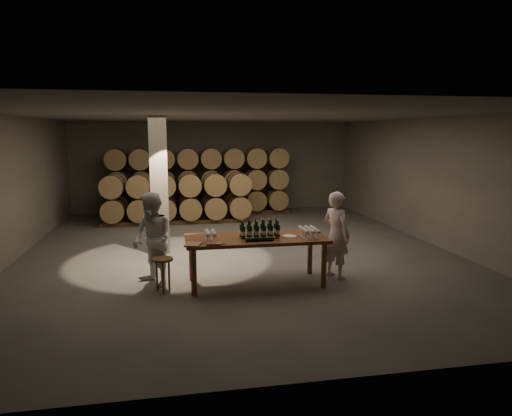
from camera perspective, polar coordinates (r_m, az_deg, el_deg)
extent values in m
plane|color=#4E4B49|center=(11.08, -2.35, -5.34)|extent=(12.00, 12.00, 0.00)
plane|color=#605E59|center=(10.72, -2.47, 11.44)|extent=(12.00, 12.00, 0.00)
plane|color=#635F55|center=(16.72, -5.33, 5.15)|extent=(10.00, 0.00, 10.00)
plane|color=#635F55|center=(5.00, 7.40, -4.65)|extent=(10.00, 0.00, 10.00)
plane|color=#635F55|center=(11.23, -28.56, 2.05)|extent=(0.00, 12.00, 12.00)
plane|color=#635F55|center=(12.50, 20.95, 3.19)|extent=(0.00, 12.00, 12.00)
cube|color=slate|center=(10.88, -11.99, 2.78)|extent=(0.40, 0.40, 3.20)
cylinder|color=brown|center=(8.05, -7.78, -7.97)|extent=(0.10, 0.10, 0.84)
cylinder|color=brown|center=(8.48, 8.49, -7.09)|extent=(0.10, 0.10, 0.84)
cylinder|color=brown|center=(8.87, -8.05, -6.34)|extent=(0.10, 0.10, 0.84)
cylinder|color=brown|center=(9.26, 6.76, -5.64)|extent=(0.10, 0.10, 0.84)
cube|color=brown|center=(8.47, 0.02, -3.85)|extent=(2.60, 1.10, 0.06)
cube|color=#53341C|center=(15.78, -6.94, -0.76)|extent=(6.26, 0.10, 0.12)
cube|color=#53341C|center=(16.37, -7.07, -0.40)|extent=(6.26, 0.10, 0.12)
cylinder|color=olive|center=(16.08, -16.79, 0.58)|extent=(0.70, 0.95, 0.70)
cylinder|color=black|center=(15.83, -16.89, 0.44)|extent=(0.73, 0.04, 0.73)
cylinder|color=black|center=(16.34, -16.69, 0.71)|extent=(0.73, 0.04, 0.73)
cylinder|color=olive|center=(16.01, -14.02, 0.66)|extent=(0.70, 0.95, 0.70)
cylinder|color=black|center=(15.76, -14.07, 0.52)|extent=(0.73, 0.04, 0.73)
cylinder|color=black|center=(16.27, -13.96, 0.80)|extent=(0.73, 0.04, 0.73)
cylinder|color=olive|center=(15.98, -11.22, 0.75)|extent=(0.70, 0.95, 0.70)
cylinder|color=black|center=(15.73, -11.23, 0.61)|extent=(0.73, 0.04, 0.73)
cylinder|color=black|center=(16.24, -11.22, 0.88)|extent=(0.73, 0.04, 0.73)
cylinder|color=olive|center=(15.99, -8.43, 0.83)|extent=(0.70, 0.95, 0.70)
cylinder|color=black|center=(15.73, -8.39, 0.69)|extent=(0.73, 0.04, 0.73)
cylinder|color=black|center=(16.25, -8.47, 0.96)|extent=(0.73, 0.04, 0.73)
cylinder|color=olive|center=(16.04, -5.64, 0.91)|extent=(0.70, 0.95, 0.70)
cylinder|color=black|center=(15.78, -5.56, 0.77)|extent=(0.73, 0.04, 0.73)
cylinder|color=black|center=(16.29, -5.72, 1.04)|extent=(0.73, 0.04, 0.73)
cylinder|color=olive|center=(16.12, -2.88, 0.98)|extent=(0.70, 0.95, 0.70)
cylinder|color=black|center=(15.86, -2.76, 0.85)|extent=(0.73, 0.04, 0.73)
cylinder|color=black|center=(16.37, -3.00, 1.11)|extent=(0.73, 0.04, 0.73)
cylinder|color=olive|center=(16.24, -0.15, 1.06)|extent=(0.70, 0.95, 0.70)
cylinder|color=black|center=(15.99, 0.01, 0.93)|extent=(0.73, 0.04, 0.73)
cylinder|color=black|center=(16.49, -0.31, 1.19)|extent=(0.73, 0.04, 0.73)
cylinder|color=olive|center=(16.40, 2.53, 1.13)|extent=(0.70, 0.95, 0.70)
cylinder|color=black|center=(16.15, 2.74, 1.00)|extent=(0.73, 0.04, 0.73)
cylinder|color=black|center=(16.65, 2.33, 1.25)|extent=(0.73, 0.04, 0.73)
cylinder|color=olive|center=(15.99, -16.91, 3.20)|extent=(0.70, 0.95, 0.70)
cylinder|color=black|center=(15.73, -17.02, 3.10)|extent=(0.73, 0.04, 0.73)
cylinder|color=black|center=(16.25, -16.81, 3.29)|extent=(0.73, 0.04, 0.73)
cylinder|color=olive|center=(15.92, -14.12, 3.30)|extent=(0.70, 0.95, 0.70)
cylinder|color=black|center=(15.66, -14.18, 3.20)|extent=(0.73, 0.04, 0.73)
cylinder|color=black|center=(16.18, -14.06, 3.39)|extent=(0.73, 0.04, 0.73)
cylinder|color=olive|center=(15.89, -11.31, 3.39)|extent=(0.70, 0.95, 0.70)
cylinder|color=black|center=(15.63, -11.32, 3.29)|extent=(0.73, 0.04, 0.73)
cylinder|color=black|center=(16.15, -11.30, 3.48)|extent=(0.73, 0.04, 0.73)
cylinder|color=olive|center=(15.90, -8.49, 3.47)|extent=(0.70, 0.95, 0.70)
cylinder|color=black|center=(15.64, -8.46, 3.37)|extent=(0.73, 0.04, 0.73)
cylinder|color=black|center=(16.16, -8.53, 3.56)|extent=(0.73, 0.04, 0.73)
cylinder|color=olive|center=(15.95, -5.69, 3.54)|extent=(0.70, 0.95, 0.70)
cylinder|color=black|center=(15.69, -5.61, 3.45)|extent=(0.73, 0.04, 0.73)
cylinder|color=black|center=(16.20, -5.77, 3.63)|extent=(0.73, 0.04, 0.73)
cylinder|color=olive|center=(16.03, -2.90, 3.60)|extent=(0.70, 0.95, 0.70)
cylinder|color=black|center=(15.77, -2.78, 3.51)|extent=(0.73, 0.04, 0.73)
cylinder|color=black|center=(16.29, -3.02, 3.69)|extent=(0.73, 0.04, 0.73)
cylinder|color=olive|center=(16.15, -0.15, 3.66)|extent=(0.70, 0.95, 0.70)
cylinder|color=black|center=(15.90, 0.02, 3.57)|extent=(0.73, 0.04, 0.73)
cylinder|color=black|center=(16.41, -0.32, 3.75)|extent=(0.73, 0.04, 0.73)
cylinder|color=olive|center=(16.31, 2.55, 3.70)|extent=(0.70, 0.95, 0.70)
cylinder|color=black|center=(16.06, 2.76, 3.61)|extent=(0.73, 0.04, 0.73)
cylinder|color=black|center=(16.56, 2.35, 3.79)|extent=(0.73, 0.04, 0.73)
cylinder|color=olive|center=(15.93, -17.04, 5.85)|extent=(0.70, 0.95, 0.70)
cylinder|color=black|center=(15.68, -17.14, 5.79)|extent=(0.73, 0.04, 0.73)
cylinder|color=black|center=(16.19, -16.94, 5.90)|extent=(0.73, 0.04, 0.73)
cylinder|color=olive|center=(15.87, -14.23, 5.95)|extent=(0.70, 0.95, 0.70)
cylinder|color=black|center=(15.61, -14.29, 5.90)|extent=(0.73, 0.04, 0.73)
cylinder|color=black|center=(16.12, -14.17, 6.01)|extent=(0.73, 0.04, 0.73)
cylinder|color=olive|center=(15.84, -11.39, 6.05)|extent=(0.70, 0.95, 0.70)
cylinder|color=black|center=(15.58, -11.41, 6.00)|extent=(0.73, 0.04, 0.73)
cylinder|color=black|center=(16.09, -11.38, 6.10)|extent=(0.73, 0.04, 0.73)
cylinder|color=olive|center=(15.84, -8.56, 6.13)|extent=(0.70, 0.95, 0.70)
cylinder|color=black|center=(15.58, -8.52, 6.08)|extent=(0.73, 0.04, 0.73)
cylinder|color=black|center=(16.10, -8.59, 6.18)|extent=(0.73, 0.04, 0.73)
cylinder|color=olive|center=(15.89, -5.73, 6.20)|extent=(0.70, 0.95, 0.70)
cylinder|color=black|center=(15.63, -5.65, 6.15)|extent=(0.73, 0.04, 0.73)
cylinder|color=black|center=(16.15, -5.81, 6.24)|extent=(0.73, 0.04, 0.73)
cylinder|color=olive|center=(15.97, -2.92, 6.25)|extent=(0.70, 0.95, 0.70)
cylinder|color=black|center=(15.72, -2.80, 6.20)|extent=(0.73, 0.04, 0.73)
cylinder|color=black|center=(16.23, -3.05, 6.29)|extent=(0.73, 0.04, 0.73)
cylinder|color=olive|center=(16.09, -0.15, 6.28)|extent=(0.70, 0.95, 0.70)
cylinder|color=black|center=(15.84, 0.02, 6.23)|extent=(0.73, 0.04, 0.73)
cylinder|color=black|center=(16.35, -0.32, 6.33)|extent=(0.73, 0.04, 0.73)
cylinder|color=olive|center=(16.25, 2.57, 6.30)|extent=(0.70, 0.95, 0.70)
cylinder|color=black|center=(16.00, 2.78, 6.25)|extent=(0.73, 0.04, 0.73)
cylinder|color=black|center=(16.51, 2.36, 6.35)|extent=(0.73, 0.04, 0.73)
cube|color=#53341C|center=(14.37, -9.69, -1.81)|extent=(4.70, 0.10, 0.12)
cube|color=#53341C|center=(14.96, -9.73, -1.38)|extent=(4.70, 0.10, 0.12)
cylinder|color=olive|center=(14.71, -17.37, -0.23)|extent=(0.70, 0.95, 0.70)
cylinder|color=black|center=(14.45, -17.49, -0.40)|extent=(0.73, 0.04, 0.73)
cylinder|color=black|center=(14.96, -17.25, -0.07)|extent=(0.73, 0.04, 0.73)
cylinder|color=olive|center=(14.63, -14.33, -0.15)|extent=(0.70, 0.95, 0.70)
cylinder|color=black|center=(14.38, -14.40, -0.31)|extent=(0.73, 0.04, 0.73)
cylinder|color=black|center=(14.89, -14.27, 0.02)|extent=(0.73, 0.04, 0.73)
cylinder|color=olive|center=(14.60, -11.28, -0.06)|extent=(0.70, 0.95, 0.70)
cylinder|color=black|center=(14.34, -11.29, -0.22)|extent=(0.73, 0.04, 0.73)
cylinder|color=black|center=(14.86, -11.27, 0.10)|extent=(0.73, 0.04, 0.73)
cylinder|color=olive|center=(14.61, -8.22, 0.03)|extent=(0.70, 0.95, 0.70)
cylinder|color=black|center=(14.35, -8.18, -0.13)|extent=(0.73, 0.04, 0.73)
cylinder|color=black|center=(14.86, -8.26, 0.19)|extent=(0.73, 0.04, 0.73)
cylinder|color=olive|center=(14.66, -5.17, 0.12)|extent=(0.70, 0.95, 0.70)
cylinder|color=black|center=(14.40, -5.08, -0.04)|extent=(0.73, 0.04, 0.73)
cylinder|color=black|center=(14.91, -5.27, 0.28)|extent=(0.73, 0.04, 0.73)
cylinder|color=olive|center=(14.75, -2.16, 0.21)|extent=(0.70, 0.95, 0.70)
cylinder|color=black|center=(14.49, -2.01, 0.05)|extent=(0.73, 0.04, 0.73)
cylinder|color=black|center=(15.00, -2.30, 0.37)|extent=(0.73, 0.04, 0.73)
cylinder|color=olive|center=(14.61, -17.51, 2.63)|extent=(0.70, 0.95, 0.70)
cylinder|color=black|center=(14.35, -17.63, 2.51)|extent=(0.73, 0.04, 0.73)
cylinder|color=black|center=(14.86, -17.39, 2.74)|extent=(0.73, 0.04, 0.73)
cylinder|color=olive|center=(14.53, -14.45, 2.73)|extent=(0.70, 0.95, 0.70)
cylinder|color=black|center=(14.28, -14.52, 2.62)|extent=(0.73, 0.04, 0.73)
cylinder|color=black|center=(14.79, -14.38, 2.85)|extent=(0.73, 0.04, 0.73)
cylinder|color=olive|center=(14.50, -11.37, 2.83)|extent=(0.70, 0.95, 0.70)
cylinder|color=black|center=(14.24, -11.39, 2.72)|extent=(0.73, 0.04, 0.73)
cylinder|color=black|center=(14.76, -11.36, 2.94)|extent=(0.73, 0.04, 0.73)
cylinder|color=olive|center=(14.51, -8.29, 2.92)|extent=(0.70, 0.95, 0.70)
cylinder|color=black|center=(14.25, -8.25, 2.81)|extent=(0.73, 0.04, 0.73)
cylinder|color=black|center=(14.77, -8.33, 3.03)|extent=(0.73, 0.04, 0.73)
cylinder|color=olive|center=(14.56, -5.22, 3.00)|extent=(0.70, 0.95, 0.70)
cylinder|color=black|center=(14.30, -5.12, 2.89)|extent=(0.73, 0.04, 0.73)
cylinder|color=black|center=(14.82, -5.31, 3.11)|extent=(0.73, 0.04, 0.73)
cylinder|color=olive|center=(14.65, -2.17, 3.07)|extent=(0.70, 0.95, 0.70)
cylinder|color=black|center=(14.39, -2.02, 2.96)|extent=(0.73, 0.04, 0.73)
cylinder|color=black|center=(14.91, -2.32, 3.18)|extent=(0.73, 0.04, 0.73)
cylinder|color=black|center=(8.30, -1.63, -3.12)|extent=(0.08, 0.08, 0.23)
cylinder|color=silver|center=(8.30, -1.63, -3.19)|extent=(0.08, 0.08, 0.07)
cylinder|color=black|center=(8.27, -1.64, -2.04)|extent=(0.03, 0.03, 0.09)
cylinder|color=gold|center=(8.26, -1.64, -1.69)|extent=(0.03, 0.03, 0.03)
cylinder|color=black|center=(8.45, -1.79, -2.90)|extent=(0.08, 0.08, 0.23)
cylinder|color=silver|center=(8.45, -1.79, -2.97)|extent=(0.08, 0.08, 0.07)
cylinder|color=black|center=(8.42, -1.79, -1.84)|extent=(0.03, 0.03, 0.09)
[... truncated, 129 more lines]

